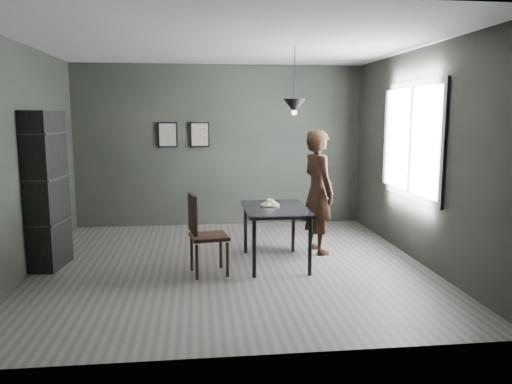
{
  "coord_description": "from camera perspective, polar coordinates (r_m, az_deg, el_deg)",
  "views": [
    {
      "loc": [
        -0.39,
        -6.28,
        1.93
      ],
      "look_at": [
        0.35,
        0.05,
        0.95
      ],
      "focal_mm": 35.0,
      "sensor_mm": 36.0,
      "label": 1
    }
  ],
  "objects": [
    {
      "name": "pendant_lamp",
      "position": [
        6.5,
        4.39,
        9.78
      ],
      "size": [
        0.28,
        0.28,
        0.86
      ],
      "color": "black",
      "rests_on": "ground"
    },
    {
      "name": "window_assembly",
      "position": [
        7.1,
        17.23,
        5.69
      ],
      "size": [
        0.04,
        1.96,
        1.56
      ],
      "color": "white",
      "rests_on": "ground"
    },
    {
      "name": "woman",
      "position": [
        7.05,
        7.12,
        0.05
      ],
      "size": [
        0.57,
        0.72,
        1.75
      ],
      "primitive_type": "imported",
      "rotation": [
        0.0,
        0.0,
        1.83
      ],
      "color": "black",
      "rests_on": "ground"
    },
    {
      "name": "ceiling",
      "position": [
        6.35,
        -3.22,
        16.59
      ],
      "size": [
        5.0,
        5.0,
        0.02
      ],
      "color": "silver",
      "rests_on": "ground"
    },
    {
      "name": "wood_chair",
      "position": [
        6.1,
        -6.24,
        -4.19
      ],
      "size": [
        0.5,
        0.5,
        1.0
      ],
      "rotation": [
        0.0,
        0.0,
        0.17
      ],
      "color": "black",
      "rests_on": "ground"
    },
    {
      "name": "cafe_table",
      "position": [
        6.48,
        2.25,
        -2.46
      ],
      "size": [
        0.8,
        1.2,
        0.75
      ],
      "color": "black",
      "rests_on": "ground"
    },
    {
      "name": "back_wall",
      "position": [
        8.81,
        -4.14,
        5.28
      ],
      "size": [
        5.0,
        0.1,
        2.8
      ],
      "primitive_type": "cube",
      "color": "black",
      "rests_on": "ground"
    },
    {
      "name": "framed_print_left",
      "position": [
        8.77,
        -10.06,
        6.46
      ],
      "size": [
        0.34,
        0.04,
        0.44
      ],
      "color": "black",
      "rests_on": "ground"
    },
    {
      "name": "framed_print_right",
      "position": [
        8.76,
        -6.45,
        6.53
      ],
      "size": [
        0.34,
        0.04,
        0.44
      ],
      "color": "black",
      "rests_on": "ground"
    },
    {
      "name": "ground",
      "position": [
        6.59,
        -3.01,
        -8.32
      ],
      "size": [
        5.0,
        5.0,
        0.0
      ],
      "primitive_type": "plane",
      "color": "#3C3734",
      "rests_on": "ground"
    },
    {
      "name": "white_plate",
      "position": [
        6.59,
        1.63,
        -1.52
      ],
      "size": [
        0.23,
        0.23,
        0.01
      ],
      "primitive_type": "cylinder",
      "color": "white",
      "rests_on": "cafe_table"
    },
    {
      "name": "donut_pile",
      "position": [
        6.59,
        1.63,
        -1.2
      ],
      "size": [
        0.19,
        0.16,
        0.08
      ],
      "rotation": [
        0.0,
        0.0,
        0.36
      ],
      "color": "#FAEAC3",
      "rests_on": "white_plate"
    },
    {
      "name": "shelf_unit",
      "position": [
        6.84,
        -22.99,
        0.17
      ],
      "size": [
        0.46,
        0.71,
        1.99
      ],
      "primitive_type": "cube",
      "rotation": [
        0.0,
        0.0,
        -0.13
      ],
      "color": "black",
      "rests_on": "ground"
    }
  ]
}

